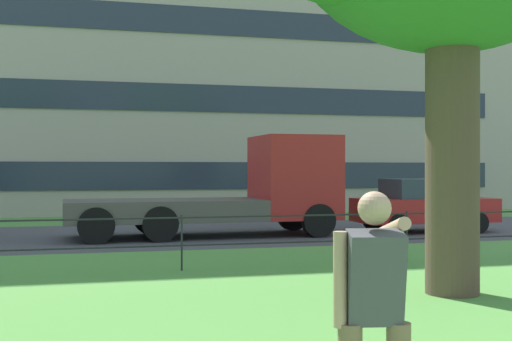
{
  "coord_description": "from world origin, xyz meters",
  "views": [
    {
      "loc": [
        -1.7,
        2.33,
        1.82
      ],
      "look_at": [
        0.36,
        10.28,
        1.81
      ],
      "focal_mm": 46.75,
      "sensor_mm": 36.0,
      "label": 1
    }
  ],
  "objects_px": {
    "flatbed_truck_center": "(244,191)",
    "car_red_far_left": "(423,205)",
    "apartment_building_background": "(182,13)",
    "person_thrower": "(374,310)"
  },
  "relations": [
    {
      "from": "flatbed_truck_center",
      "to": "car_red_far_left",
      "type": "relative_size",
      "value": 1.84
    },
    {
      "from": "car_red_far_left",
      "to": "apartment_building_background",
      "type": "bearing_deg",
      "value": 107.52
    },
    {
      "from": "person_thrower",
      "to": "car_red_far_left",
      "type": "distance_m",
      "value": 15.54
    },
    {
      "from": "flatbed_truck_center",
      "to": "apartment_building_background",
      "type": "xyz_separation_m",
      "value": [
        0.45,
        15.02,
        8.36
      ]
    },
    {
      "from": "person_thrower",
      "to": "flatbed_truck_center",
      "type": "xyz_separation_m",
      "value": [
        2.41,
        13.8,
        0.31
      ]
    },
    {
      "from": "flatbed_truck_center",
      "to": "apartment_building_background",
      "type": "relative_size",
      "value": 0.24
    },
    {
      "from": "flatbed_truck_center",
      "to": "car_red_far_left",
      "type": "bearing_deg",
      "value": -3.27
    },
    {
      "from": "person_thrower",
      "to": "car_red_far_left",
      "type": "xyz_separation_m",
      "value": [
        7.7,
        13.5,
        -0.13
      ]
    },
    {
      "from": "car_red_far_left",
      "to": "apartment_building_background",
      "type": "xyz_separation_m",
      "value": [
        -4.84,
        15.33,
        8.8
      ]
    },
    {
      "from": "flatbed_truck_center",
      "to": "apartment_building_background",
      "type": "bearing_deg",
      "value": 88.28
    }
  ]
}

